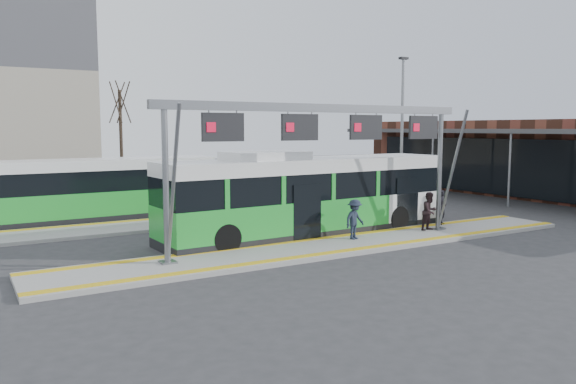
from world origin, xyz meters
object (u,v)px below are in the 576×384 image
Objects in this scene: passenger_a at (442,207)px; passenger_c at (355,219)px; hero_bus at (309,197)px; passenger_b at (430,211)px; gantry at (327,133)px.

passenger_c is (-5.45, -0.72, 0.00)m from passenger_a.
passenger_c is at bearing -76.18° from hero_bus.
passenger_c is at bearing 169.63° from passenger_b.
hero_bus is at bearing 91.19° from passenger_c.
gantry is 1.00× the size of hero_bus.
hero_bus is 8.34× the size of passenger_c.
hero_bus is (0.76, 2.40, -2.67)m from gantry.
hero_bus is at bearing 143.68° from passenger_b.
passenger_b is 1.05× the size of passenger_c.
passenger_a is 1.00× the size of passenger_c.
passenger_c is (1.43, 0.13, -3.37)m from gantry.
gantry is at bearing 169.78° from passenger_c.
gantry reaches higher than hero_bus.
passenger_a and passenger_c have the same top height.
passenger_a is 5.50m from passenger_c.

